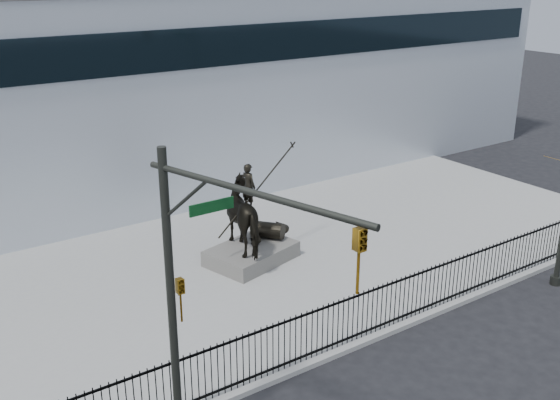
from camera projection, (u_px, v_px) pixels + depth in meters
ground at (411, 354)px, 18.16m from camera, size 120.00×120.00×0.00m
plaza at (270, 262)px, 23.53m from camera, size 30.00×12.00×0.15m
building at (122, 86)px, 32.04m from camera, size 44.00×14.00×9.00m
picket_fence at (382, 307)px, 18.81m from camera, size 22.10×0.10×1.50m
statue_plinth at (251, 254)px, 23.34m from camera, size 3.42×2.75×0.56m
equestrian_statue at (252, 215)px, 22.88m from camera, size 3.74×2.81×3.26m
traffic_signal_left at (201, 302)px, 12.67m from camera, size 1.52×4.84×7.00m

